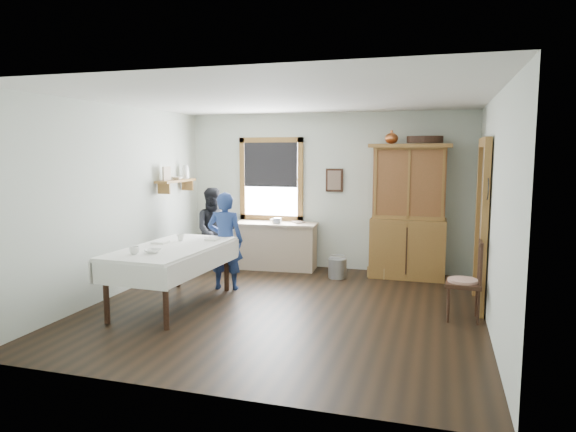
% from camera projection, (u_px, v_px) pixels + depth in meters
% --- Properties ---
extents(room, '(5.01, 5.01, 2.70)m').
position_uv_depth(room, '(284.00, 206.00, 6.57)').
color(room, black).
rests_on(room, ground).
extents(window, '(1.18, 0.07, 1.48)m').
position_uv_depth(window, '(271.00, 175.00, 9.16)').
color(window, white).
rests_on(window, room).
extents(doorway, '(0.09, 1.14, 2.22)m').
position_uv_depth(doorway, '(483.00, 219.00, 6.70)').
color(doorway, '#4E4738').
rests_on(doorway, room).
extents(wall_shelf, '(0.24, 1.00, 0.44)m').
position_uv_depth(wall_shelf, '(177.00, 179.00, 8.67)').
color(wall_shelf, olive).
rests_on(wall_shelf, room).
extents(framed_picture, '(0.30, 0.04, 0.40)m').
position_uv_depth(framed_picture, '(334.00, 180.00, 8.84)').
color(framed_picture, '#372013').
rests_on(framed_picture, room).
extents(rug_beater, '(0.01, 0.27, 0.27)m').
position_uv_depth(rug_beater, '(488.00, 179.00, 6.11)').
color(rug_beater, black).
rests_on(rug_beater, room).
extents(work_counter, '(1.45, 0.64, 0.81)m').
position_uv_depth(work_counter, '(276.00, 246.00, 8.96)').
color(work_counter, tan).
rests_on(work_counter, room).
extents(china_hutch, '(1.27, 0.61, 2.16)m').
position_uv_depth(china_hutch, '(409.00, 211.00, 8.25)').
color(china_hutch, olive).
rests_on(china_hutch, room).
extents(dining_table, '(1.13, 2.04, 0.80)m').
position_uv_depth(dining_table, '(173.00, 276.00, 6.81)').
color(dining_table, white).
rests_on(dining_table, room).
extents(spindle_chair, '(0.48, 0.48, 0.99)m').
position_uv_depth(spindle_chair, '(464.00, 280.00, 6.22)').
color(spindle_chair, '#372013').
rests_on(spindle_chair, room).
extents(pail, '(0.36, 0.36, 0.32)m').
position_uv_depth(pail, '(337.00, 268.00, 8.33)').
color(pail, '#999DA1').
rests_on(pail, room).
extents(wicker_basket, '(0.35, 0.29, 0.18)m').
position_uv_depth(wicker_basket, '(378.00, 272.00, 8.38)').
color(wicker_basket, '#A67B4B').
rests_on(wicker_basket, room).
extents(woman_blue, '(0.54, 0.40, 1.35)m').
position_uv_depth(woman_blue, '(225.00, 245.00, 7.60)').
color(woman_blue, navy).
rests_on(woman_blue, room).
extents(figure_dark, '(0.82, 0.77, 1.33)m').
position_uv_depth(figure_dark, '(215.00, 234.00, 8.65)').
color(figure_dark, black).
rests_on(figure_dark, room).
extents(table_cup_a, '(0.12, 0.12, 0.10)m').
position_uv_depth(table_cup_a, '(134.00, 250.00, 6.25)').
color(table_cup_a, white).
rests_on(table_cup_a, dining_table).
extents(table_cup_b, '(0.11, 0.11, 0.10)m').
position_uv_depth(table_cup_b, '(181.00, 237.00, 7.18)').
color(table_cup_b, white).
rests_on(table_cup_b, dining_table).
extents(table_bowl, '(0.22, 0.22, 0.05)m').
position_uv_depth(table_bowl, '(153.00, 251.00, 6.33)').
color(table_bowl, white).
rests_on(table_bowl, dining_table).
extents(counter_book, '(0.24, 0.25, 0.02)m').
position_uv_depth(counter_book, '(293.00, 222.00, 8.89)').
color(counter_book, '#725B4C').
rests_on(counter_book, work_counter).
extents(counter_bowl, '(0.26, 0.26, 0.06)m').
position_uv_depth(counter_bowl, '(276.00, 221.00, 8.93)').
color(counter_bowl, white).
rests_on(counter_bowl, work_counter).
extents(shelf_bowl, '(0.22, 0.22, 0.05)m').
position_uv_depth(shelf_bowl, '(177.00, 178.00, 8.68)').
color(shelf_bowl, white).
rests_on(shelf_bowl, wall_shelf).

